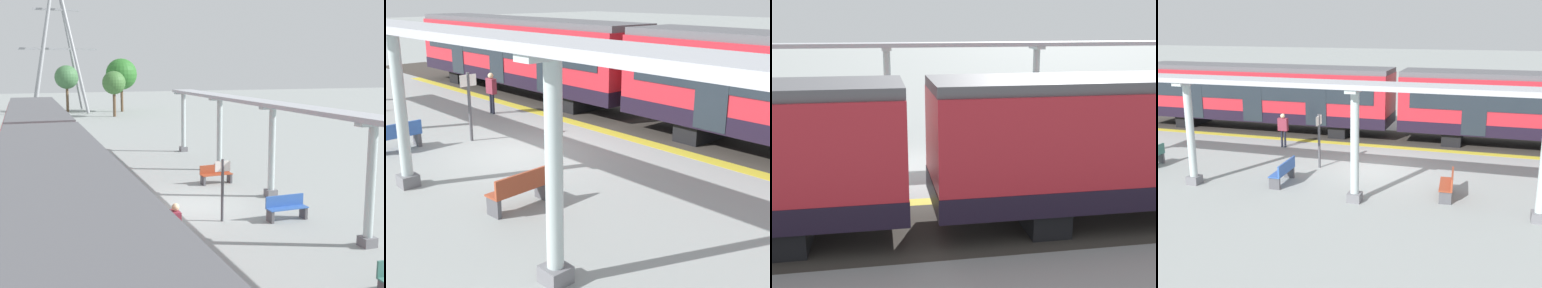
% 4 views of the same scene
% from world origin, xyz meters
% --- Properties ---
extents(ground_plane, '(176.00, 176.00, 0.00)m').
position_xyz_m(ground_plane, '(0.00, 0.00, 0.00)').
color(ground_plane, gray).
extents(tactile_edge_strip, '(0.50, 30.26, 0.01)m').
position_xyz_m(tactile_edge_strip, '(-3.68, 0.00, 0.00)').
color(tactile_edge_strip, gold).
rests_on(tactile_edge_strip, ground).
extents(trackbed, '(3.20, 42.26, 0.01)m').
position_xyz_m(trackbed, '(-5.53, 0.00, 0.00)').
color(trackbed, '#38332D').
rests_on(trackbed, ground).
extents(canopy_pillar_second, '(1.10, 0.44, 3.75)m').
position_xyz_m(canopy_pillar_second, '(3.48, -5.85, 1.90)').
color(canopy_pillar_second, slate).
rests_on(canopy_pillar_second, ground).
extents(canopy_pillar_third, '(1.10, 0.44, 3.75)m').
position_xyz_m(canopy_pillar_third, '(3.48, 0.24, 1.90)').
color(canopy_pillar_third, slate).
rests_on(canopy_pillar_third, ground).
extents(canopy_beam, '(1.20, 24.57, 0.16)m').
position_xyz_m(canopy_beam, '(3.48, 0.05, 3.83)').
color(canopy_beam, '#A8AAB2').
rests_on(canopy_beam, canopy_pillar_nearest).
extents(bench_near_end, '(1.52, 0.53, 0.86)m').
position_xyz_m(bench_near_end, '(2.19, 3.14, 0.44)').
color(bench_near_end, '#983E24').
rests_on(bench_near_end, ground).
extents(bench_mid_platform, '(1.51, 0.48, 0.86)m').
position_xyz_m(bench_mid_platform, '(2.50, -2.73, 0.44)').
color(bench_mid_platform, '#3059A9').
rests_on(bench_mid_platform, ground).
extents(bench_far_end, '(1.52, 0.52, 0.86)m').
position_xyz_m(bench_far_end, '(2.28, -8.77, 0.44)').
color(bench_far_end, '#397065').
rests_on(bench_far_end, ground).
extents(platform_info_sign, '(0.56, 0.10, 2.20)m').
position_xyz_m(platform_info_sign, '(0.31, -2.16, 1.33)').
color(platform_info_sign, '#4C4C51').
rests_on(platform_info_sign, ground).
extents(passenger_waiting_near_edge, '(0.22, 0.47, 1.61)m').
position_xyz_m(passenger_waiting_near_edge, '(-2.23, -4.91, 1.00)').
color(passenger_waiting_near_edge, '#1D202C').
rests_on(passenger_waiting_near_edge, ground).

